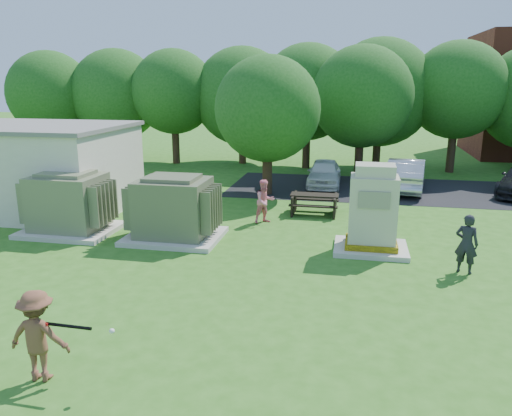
% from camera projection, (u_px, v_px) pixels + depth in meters
% --- Properties ---
extents(ground, '(120.00, 120.00, 0.00)m').
position_uv_depth(ground, '(221.00, 306.00, 11.41)').
color(ground, '#2D6619').
rests_on(ground, ground).
extents(parking_strip, '(20.00, 6.00, 0.01)m').
position_uv_depth(parking_strip, '(446.00, 192.00, 22.88)').
color(parking_strip, '#232326').
rests_on(parking_strip, ground).
extents(transformer_left, '(3.00, 2.40, 2.07)m').
position_uv_depth(transformer_left, '(69.00, 204.00, 16.69)').
color(transformer_left, beige).
rests_on(transformer_left, ground).
extents(transformer_right, '(3.00, 2.40, 2.07)m').
position_uv_depth(transformer_right, '(174.00, 210.00, 15.98)').
color(transformer_right, beige).
rests_on(transformer_right, ground).
extents(generator_cabinet, '(2.17, 1.77, 2.64)m').
position_uv_depth(generator_cabinet, '(373.00, 214.00, 14.81)').
color(generator_cabinet, beige).
rests_on(generator_cabinet, ground).
extents(picnic_table, '(1.82, 1.36, 0.78)m').
position_uv_depth(picnic_table, '(314.00, 202.00, 19.06)').
color(picnic_table, black).
rests_on(picnic_table, ground).
extents(batter, '(1.09, 0.67, 1.63)m').
position_uv_depth(batter, '(38.00, 336.00, 8.45)').
color(batter, brown).
rests_on(batter, ground).
extents(person_by_generator, '(0.69, 0.58, 1.62)m').
position_uv_depth(person_by_generator, '(467.00, 244.00, 13.18)').
color(person_by_generator, black).
rests_on(person_by_generator, ground).
extents(person_at_picnic, '(0.97, 0.95, 1.58)m').
position_uv_depth(person_at_picnic, '(265.00, 201.00, 17.83)').
color(person_at_picnic, pink).
rests_on(person_at_picnic, ground).
extents(car_white, '(1.59, 3.84, 1.30)m').
position_uv_depth(car_white, '(324.00, 173.00, 23.98)').
color(car_white, white).
rests_on(car_white, ground).
extents(car_silver_a, '(2.19, 4.73, 1.50)m').
position_uv_depth(car_silver_a, '(406.00, 175.00, 23.03)').
color(car_silver_a, '#B9B8BD').
rests_on(car_silver_a, ground).
extents(batting_equipment, '(1.38, 0.15, 0.11)m').
position_uv_depth(batting_equipment, '(70.00, 327.00, 8.25)').
color(batting_equipment, black).
rests_on(batting_equipment, ground).
extents(tree_row, '(41.30, 13.30, 7.30)m').
position_uv_depth(tree_row, '(339.00, 95.00, 27.59)').
color(tree_row, '#47301E').
rests_on(tree_row, ground).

